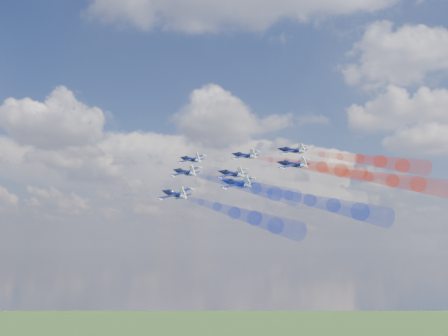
# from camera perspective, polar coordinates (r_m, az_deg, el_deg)

# --- Properties ---
(jet_lead) EXTENTS (17.09, 16.78, 9.83)m
(jet_lead) POSITION_cam_1_polar(r_m,az_deg,el_deg) (178.76, -3.64, 0.94)
(jet_lead) COLOR black
(trail_lead) EXTENTS (34.46, 31.20, 15.22)m
(trail_lead) POSITION_cam_1_polar(r_m,az_deg,el_deg) (157.11, 1.73, -0.08)
(trail_lead) COLOR white
(jet_inner_left) EXTENTS (17.09, 16.78, 9.83)m
(jet_inner_left) POSITION_cam_1_polar(r_m,az_deg,el_deg) (160.60, -4.29, -0.46)
(jet_inner_left) COLOR black
(trail_inner_left) EXTENTS (34.46, 31.20, 15.22)m
(trail_inner_left) POSITION_cam_1_polar(r_m,az_deg,el_deg) (138.94, 1.68, -1.83)
(trail_inner_left) COLOR #1830CD
(jet_inner_right) EXTENTS (17.09, 16.78, 9.83)m
(jet_inner_right) POSITION_cam_1_polar(r_m,az_deg,el_deg) (171.89, 2.21, 1.36)
(jet_inner_right) COLOR black
(trail_inner_right) EXTENTS (34.46, 31.20, 15.22)m
(trail_inner_right) POSITION_cam_1_polar(r_m,az_deg,el_deg) (152.09, 8.59, 0.35)
(trail_inner_right) COLOR red
(jet_outer_left) EXTENTS (17.09, 16.78, 9.83)m
(jet_outer_left) POSITION_cam_1_polar(r_m,az_deg,el_deg) (144.06, -5.39, -2.85)
(jet_outer_left) COLOR black
(trail_outer_left) EXTENTS (34.46, 31.20, 15.22)m
(trail_outer_left) POSITION_cam_1_polar(r_m,az_deg,el_deg) (122.37, 1.20, -4.83)
(trail_outer_left) COLOR #1830CD
(jet_center_third) EXTENTS (17.09, 16.78, 9.83)m
(jet_center_third) POSITION_cam_1_polar(r_m,az_deg,el_deg) (155.68, 0.82, -0.62)
(jet_center_third) COLOR black
(trail_center_third) EXTENTS (34.46, 31.20, 15.22)m
(trail_center_third) POSITION_cam_1_polar(r_m,az_deg,el_deg) (135.64, 7.76, -2.04)
(trail_center_third) COLOR white
(jet_outer_right) EXTENTS (17.09, 16.78, 9.83)m
(jet_outer_right) POSITION_cam_1_polar(r_m,az_deg,el_deg) (169.70, 7.38, 1.90)
(jet_outer_right) COLOR black
(trail_outer_right) EXTENTS (34.46, 31.20, 15.22)m
(trail_outer_right) POSITION_cam_1_polar(r_m,az_deg,el_deg) (151.69, 14.45, 0.94)
(trail_outer_right) COLOR red
(jet_rear_left) EXTENTS (17.09, 16.78, 9.83)m
(jet_rear_left) POSITION_cam_1_polar(r_m,az_deg,el_deg) (140.50, 1.40, -1.69)
(jet_rear_left) COLOR black
(trail_rear_left) EXTENTS (34.46, 31.20, 15.22)m
(trail_rear_left) POSITION_cam_1_polar(r_m,az_deg,el_deg) (120.87, 9.31, -3.46)
(trail_rear_left) COLOR #1830CD
(jet_rear_right) EXTENTS (17.09, 16.78, 9.83)m
(jet_rear_right) POSITION_cam_1_polar(r_m,az_deg,el_deg) (153.01, 7.43, 0.40)
(jet_rear_right) COLOR black
(trail_rear_right) EXTENTS (34.46, 31.20, 15.22)m
(trail_rear_right) POSITION_cam_1_polar(r_m,az_deg,el_deg) (135.24, 15.38, -0.88)
(trail_rear_right) COLOR red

